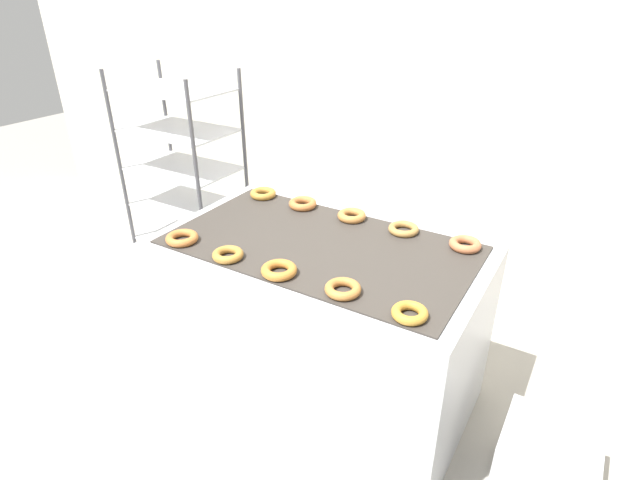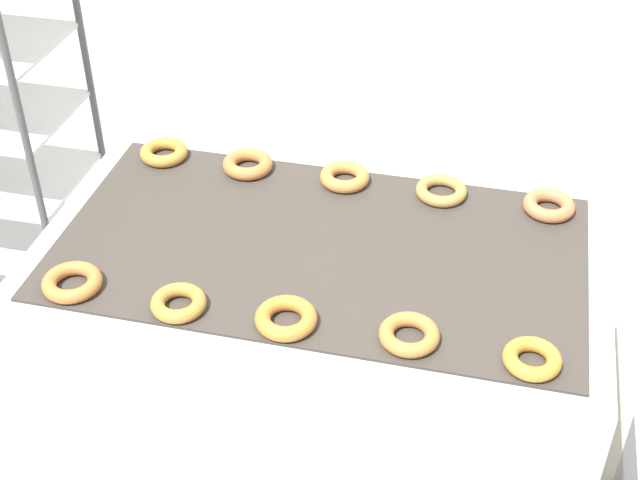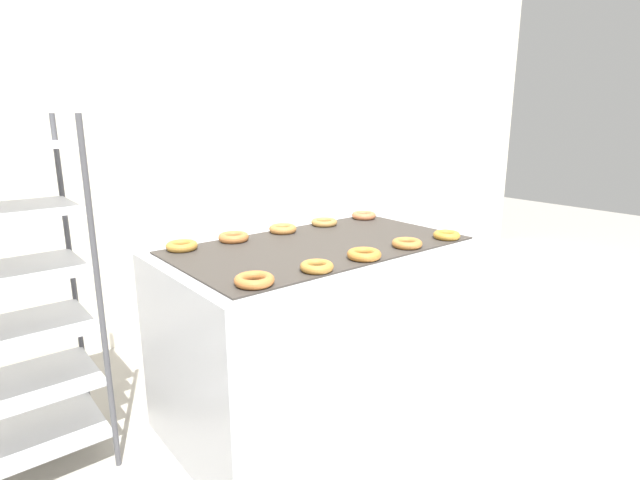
% 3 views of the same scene
% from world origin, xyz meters
% --- Properties ---
extents(wall_back, '(8.00, 0.05, 2.80)m').
position_xyz_m(wall_back, '(0.00, 2.12, 1.40)').
color(wall_back, silver).
rests_on(wall_back, ground_plane).
extents(fryer_machine, '(1.50, 0.87, 0.90)m').
position_xyz_m(fryer_machine, '(0.00, 0.68, 0.45)').
color(fryer_machine, '#B7BABF').
rests_on(fryer_machine, ground_plane).
extents(baking_rack_cart, '(0.70, 0.46, 1.51)m').
position_xyz_m(baking_rack_cart, '(-1.30, 1.13, 0.77)').
color(baking_rack_cart, '#4C4C51').
rests_on(baking_rack_cart, ground_plane).
extents(glaze_bin, '(0.38, 0.36, 0.31)m').
position_xyz_m(glaze_bin, '(1.12, 0.67, 0.15)').
color(glaze_bin, '#B7BABF').
rests_on(glaze_bin, ground_plane).
extents(donut_near_leftmost, '(0.15, 0.15, 0.04)m').
position_xyz_m(donut_near_leftmost, '(-0.56, 0.38, 0.92)').
color(donut_near_leftmost, '#B96C33').
rests_on(donut_near_leftmost, fryer_machine).
extents(donut_near_left, '(0.14, 0.14, 0.04)m').
position_xyz_m(donut_near_left, '(-0.28, 0.36, 0.92)').
color(donut_near_left, '#AC7631').
rests_on(donut_near_left, fryer_machine).
extents(donut_near_center, '(0.15, 0.15, 0.04)m').
position_xyz_m(donut_near_center, '(-0.01, 0.37, 0.92)').
color(donut_near_center, '#BC752E').
rests_on(donut_near_center, fryer_machine).
extents(donut_near_right, '(0.14, 0.14, 0.04)m').
position_xyz_m(donut_near_right, '(0.28, 0.38, 0.92)').
color(donut_near_right, '#B27134').
rests_on(donut_near_right, fryer_machine).
extents(donut_near_rightmost, '(0.13, 0.13, 0.04)m').
position_xyz_m(donut_near_rightmost, '(0.56, 0.37, 0.92)').
color(donut_near_rightmost, '#B5812D').
rests_on(donut_near_rightmost, fryer_machine).
extents(donut_far_leftmost, '(0.14, 0.14, 0.04)m').
position_xyz_m(donut_far_leftmost, '(-0.56, 1.00, 0.92)').
color(donut_far_leftmost, '#AF7B30').
rests_on(donut_far_leftmost, fryer_machine).
extents(donut_far_left, '(0.15, 0.15, 0.04)m').
position_xyz_m(donut_far_left, '(-0.29, 1.00, 0.92)').
color(donut_far_left, '#B56B35').
rests_on(donut_far_left, fryer_machine).
extents(donut_far_center, '(0.14, 0.14, 0.04)m').
position_xyz_m(donut_far_center, '(0.00, 1.00, 0.92)').
color(donut_far_center, '#B8773A').
rests_on(donut_far_center, fryer_machine).
extents(donut_far_right, '(0.15, 0.15, 0.03)m').
position_xyz_m(donut_far_right, '(0.28, 0.99, 0.92)').
color(donut_far_right, '#A87B3E').
rests_on(donut_far_right, fryer_machine).
extents(donut_far_rightmost, '(0.14, 0.14, 0.04)m').
position_xyz_m(donut_far_rightmost, '(0.58, 0.99, 0.92)').
color(donut_far_rightmost, '#BC6B41').
rests_on(donut_far_rightmost, fryer_machine).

